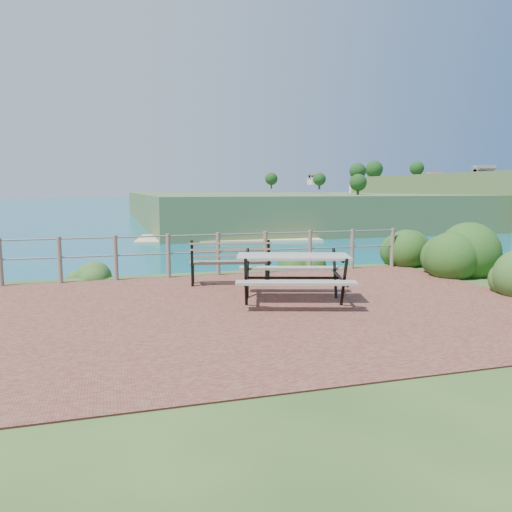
# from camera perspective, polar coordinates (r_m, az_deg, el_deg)

# --- Properties ---
(ground) EXTENTS (10.00, 7.00, 0.12)m
(ground) POSITION_cam_1_polar(r_m,az_deg,el_deg) (8.52, 0.48, -6.03)
(ground) COLOR brown
(ground) RESTS_ON ground
(ocean) EXTENTS (1200.00, 1200.00, 0.00)m
(ocean) POSITION_cam_1_polar(r_m,az_deg,el_deg) (207.94, -15.95, 6.82)
(ocean) COLOR #157982
(ocean) RESTS_ON ground
(safety_railing) EXTENTS (9.40, 0.10, 1.00)m
(safety_railing) POSITION_cam_1_polar(r_m,az_deg,el_deg) (11.62, -4.35, 0.50)
(safety_railing) COLOR #6B5B4C
(safety_railing) RESTS_ON ground
(distant_bay) EXTENTS (290.00, 232.36, 24.00)m
(distant_bay) POSITION_cam_1_polar(r_m,az_deg,el_deg) (274.10, 23.46, 6.30)
(distant_bay) COLOR #416030
(distant_bay) RESTS_ON ground
(picnic_table) EXTENTS (2.13, 1.66, 0.83)m
(picnic_table) POSITION_cam_1_polar(r_m,az_deg,el_deg) (8.90, 4.25, -1.97)
(picnic_table) COLOR gray
(picnic_table) RESTS_ON ground
(park_bench) EXTENTS (1.75, 0.75, 0.96)m
(park_bench) POSITION_cam_1_polar(r_m,az_deg,el_deg) (10.49, -2.97, 0.07)
(park_bench) COLOR brown
(park_bench) RESTS_ON ground
(shrub_right_front) EXTENTS (1.47, 1.47, 2.08)m
(shrub_right_front) POSITION_cam_1_polar(r_m,az_deg,el_deg) (12.87, 22.39, -1.94)
(shrub_right_front) COLOR #1A4615
(shrub_right_front) RESTS_ON ground
(shrub_right_edge) EXTENTS (1.11, 1.11, 1.59)m
(shrub_right_edge) POSITION_cam_1_polar(r_m,az_deg,el_deg) (13.91, 16.86, -1.01)
(shrub_right_edge) COLOR #1A4615
(shrub_right_edge) RESTS_ON ground
(shrub_lip_west) EXTENTS (0.77, 0.77, 0.50)m
(shrub_lip_west) POSITION_cam_1_polar(r_m,az_deg,el_deg) (12.12, -18.70, -2.33)
(shrub_lip_west) COLOR #204C1C
(shrub_lip_west) RESTS_ON ground
(shrub_lip_east) EXTENTS (0.86, 0.86, 0.63)m
(shrub_lip_east) POSITION_cam_1_polar(r_m,az_deg,el_deg) (13.26, 5.16, -1.12)
(shrub_lip_east) COLOR #1A4615
(shrub_lip_east) RESTS_ON ground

